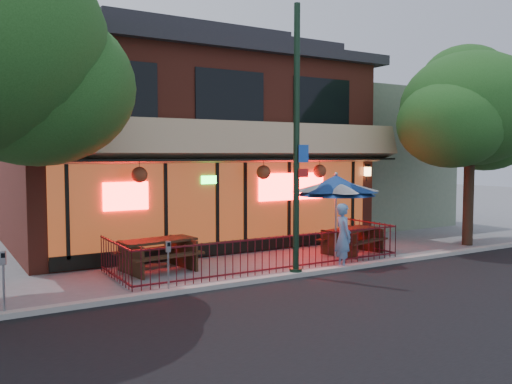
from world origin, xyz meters
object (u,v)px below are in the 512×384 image
street_light (297,156)px  patio_umbrella (336,185)px  pedestrian (343,236)px  parking_meter_far (3,273)px  street_tree_right (470,103)px  picnic_table_right (352,237)px  parking_meter_near (168,258)px  picnic_table_left (158,250)px

street_light → patio_umbrella: bearing=26.4°
street_light → pedestrian: street_light is taller
street_light → patio_umbrella: 2.64m
parking_meter_far → patio_umbrella: bearing=6.8°
street_tree_right → picnic_table_right: bearing=171.1°
patio_umbrella → parking_meter_far: patio_umbrella is taller
pedestrian → picnic_table_right: bearing=-31.5°
street_light → parking_meter_near: size_ratio=5.74×
street_light → street_tree_right: bearing=7.0°
picnic_table_left → parking_meter_far: bearing=-149.3°
picnic_table_right → pedestrian: size_ratio=1.20×
parking_meter_near → picnic_table_right: bearing=13.8°
patio_umbrella → street_tree_right: bearing=-1.1°
picnic_table_left → picnic_table_right: picnic_table_left is taller
street_light → picnic_table_left: size_ratio=3.14×
patio_umbrella → pedestrian: (-0.59, -1.05, -1.35)m
patio_umbrella → pedestrian: 1.81m
pedestrian → parking_meter_near: (-5.18, -0.05, -0.09)m
patio_umbrella → parking_meter_far: size_ratio=2.03×
street_tree_right → pedestrian: 7.63m
patio_umbrella → parking_meter_far: 9.35m
street_light → pedestrian: (1.63, 0.05, -2.24)m
picnic_table_left → picnic_table_right: (6.30, -0.71, -0.04)m
picnic_table_left → parking_meter_far: 4.75m
street_tree_right → parking_meter_far: (-15.00, -0.99, -4.08)m
parking_meter_near → patio_umbrella: bearing=10.8°
patio_umbrella → parking_meter_far: (-9.18, -1.10, -1.38)m
street_tree_right → patio_umbrella: bearing=178.9°
picnic_table_left → patio_umbrella: 5.54m
patio_umbrella → pedestrian: patio_umbrella is taller
street_light → picnic_table_left: (-2.88, 2.43, -2.57)m
picnic_table_left → picnic_table_right: size_ratio=1.02×
pedestrian → parking_meter_far: pedestrian is taller
street_light → parking_meter_near: (-3.54, 0.00, -2.32)m
street_light → parking_meter_far: bearing=180.0°
street_tree_right → pedestrian: bearing=-171.7°
picnic_table_left → pedestrian: pedestrian is taller
patio_umbrella → picnic_table_right: bearing=27.1°
picnic_table_right → parking_meter_near: size_ratio=1.80×
parking_meter_near → street_light: bearing=-0.0°
patio_umbrella → parking_meter_near: bearing=-169.2°
street_tree_right → parking_meter_near: street_tree_right is taller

